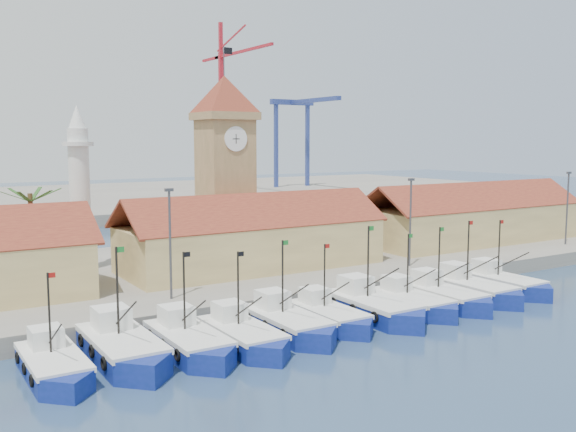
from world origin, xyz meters
TOP-DOWN VIEW (x-y plane):
  - ground at (0.00, 0.00)m, footprint 400.00×400.00m
  - quay at (0.00, 24.00)m, footprint 140.00×32.00m
  - terminal at (0.00, 110.00)m, footprint 240.00×80.00m
  - boat_0 at (-23.20, 2.78)m, footprint 3.25×8.91m
  - boat_1 at (-18.75, 3.37)m, footprint 3.81×10.44m
  - boat_2 at (-14.48, 2.50)m, footprint 3.50×9.60m
  - boat_3 at (-10.73, 1.82)m, footprint 3.39×9.30m
  - boat_4 at (-6.55, 2.63)m, footprint 3.56×9.76m
  - boat_5 at (-2.64, 2.84)m, footprint 3.24×8.88m
  - boat_6 at (1.65, 2.64)m, footprint 3.81×10.43m
  - boat_7 at (5.81, 2.57)m, footprint 3.33×9.11m
  - boat_8 at (9.44, 2.51)m, footprint 3.48×9.55m
  - boat_9 at (13.51, 2.89)m, footprint 3.61×9.89m
  - boat_10 at (17.98, 3.13)m, footprint 3.48×9.55m
  - hall_center at (0.00, 20.00)m, footprint 27.04×10.13m
  - hall_right at (32.00, 20.00)m, footprint 31.20×10.13m
  - clock_tower at (0.00, 26.00)m, footprint 5.80×5.80m
  - minaret at (-15.00, 28.00)m, footprint 3.00×3.00m
  - palm_tree at (-20.00, 26.00)m, footprint 5.60×5.03m
  - lamp_posts at (0.50, 12.00)m, footprint 80.70×0.25m
  - crane_red_right at (38.62, 103.32)m, footprint 1.00×34.14m
  - gantry at (62.00, 106.65)m, footprint 13.00×22.00m

SIDE VIEW (x-z plane):
  - ground at x=0.00m, z-range 0.00..0.00m
  - boat_5 at x=-2.64m, z-range -2.66..4.05m
  - boat_0 at x=-23.20m, z-range -2.68..4.07m
  - boat_7 at x=5.81m, z-range -2.73..4.16m
  - boat_3 at x=-10.73m, z-range -2.79..4.24m
  - boat_10 at x=17.98m, z-range -2.86..4.36m
  - boat_8 at x=9.44m, z-range -2.87..4.36m
  - quay at x=0.00m, z-range 0.00..1.50m
  - boat_2 at x=-14.48m, z-range -2.88..4.38m
  - boat_4 at x=-6.55m, z-range -2.93..4.46m
  - boat_9 at x=13.51m, z-range -2.97..4.52m
  - boat_6 at x=1.65m, z-range -3.13..4.76m
  - boat_1 at x=-18.75m, z-range -3.13..4.77m
  - terminal at x=0.00m, z-range 0.00..2.00m
  - hall_center at x=0.00m, z-range 0.18..7.79m
  - hall_right at x=32.00m, z-range 0.18..7.79m
  - palm_tree at x=-20.00m, z-range 2.05..10.44m
  - lamp_posts at x=0.50m, z-range 1.96..10.99m
  - minaret at x=-15.00m, z-range 1.58..17.88m
  - clock_tower at x=0.00m, z-range 0.61..23.31m
  - gantry at x=62.00m, z-range 8.44..31.64m
  - crane_red_right at x=38.62m, z-range 4.34..44.67m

